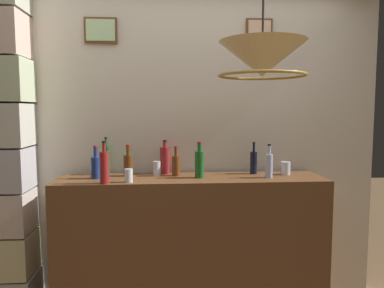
{
  "coord_description": "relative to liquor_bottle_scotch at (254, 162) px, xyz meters",
  "views": [
    {
      "loc": [
        -0.2,
        -1.84,
        1.54
      ],
      "look_at": [
        0.0,
        0.75,
        1.29
      ],
      "focal_mm": 34.5,
      "sensor_mm": 36.0,
      "label": 1
    }
  ],
  "objects": [
    {
      "name": "liquor_bottle_bourbon",
      "position": [
        0.07,
        -0.17,
        0.0
      ],
      "size": [
        0.05,
        0.05,
        0.25
      ],
      "color": "#A5B6DE",
      "rests_on": "bar_shelf_unit"
    },
    {
      "name": "glass_tumbler_highball",
      "position": [
        -0.74,
        -0.04,
        -0.04
      ],
      "size": [
        0.06,
        0.06,
        0.11
      ],
      "color": "silver",
      "rests_on": "bar_shelf_unit"
    },
    {
      "name": "glass_tumbler_rocks",
      "position": [
        -0.93,
        -0.27,
        -0.05
      ],
      "size": [
        0.06,
        0.06,
        0.09
      ],
      "color": "silver",
      "rests_on": "bar_shelf_unit"
    },
    {
      "name": "liquor_bottle_scotch",
      "position": [
        0.0,
        0.0,
        0.0
      ],
      "size": [
        0.05,
        0.05,
        0.25
      ],
      "color": "black",
      "rests_on": "bar_shelf_unit"
    },
    {
      "name": "liquor_bottle_sherry",
      "position": [
        -1.18,
        -0.11,
        -0.01
      ],
      "size": [
        0.07,
        0.07,
        0.24
      ],
      "color": "navy",
      "rests_on": "bar_shelf_unit"
    },
    {
      "name": "glass_tumbler_shot",
      "position": [
        0.23,
        -0.05,
        -0.04
      ],
      "size": [
        0.07,
        0.07,
        0.1
      ],
      "color": "silver",
      "rests_on": "bar_shelf_unit"
    },
    {
      "name": "liquor_bottle_amaro",
      "position": [
        -0.68,
        0.05,
        0.02
      ],
      "size": [
        0.08,
        0.08,
        0.26
      ],
      "color": "maroon",
      "rests_on": "bar_shelf_unit"
    },
    {
      "name": "liquor_bottle_whiskey",
      "position": [
        -0.95,
        -0.03,
        -0.0
      ],
      "size": [
        0.07,
        0.07,
        0.24
      ],
      "color": "#573212",
      "rests_on": "bar_shelf_unit"
    },
    {
      "name": "liquor_bottle_vodka",
      "position": [
        -1.09,
        -0.3,
        0.02
      ],
      "size": [
        0.06,
        0.06,
        0.29
      ],
      "color": "maroon",
      "rests_on": "bar_shelf_unit"
    },
    {
      "name": "bar_shelf_unit",
      "position": [
        -0.49,
        -0.12,
        -0.61
      ],
      "size": [
        1.94,
        0.44,
        1.04
      ],
      "primitive_type": "cube",
      "color": "brown",
      "rests_on": "ground"
    },
    {
      "name": "liquor_bottle_port",
      "position": [
        -1.13,
        0.05,
        0.02
      ],
      "size": [
        0.05,
        0.05,
        0.29
      ],
      "color": "#1A5020",
      "rests_on": "bar_shelf_unit"
    },
    {
      "name": "panelled_rear_partition",
      "position": [
        -0.49,
        0.17,
        0.24
      ],
      "size": [
        3.04,
        0.15,
        2.58
      ],
      "color": "beige",
      "rests_on": "ground"
    },
    {
      "name": "pendant_lamp",
      "position": [
        -0.15,
        -0.78,
        0.67
      ],
      "size": [
        0.48,
        0.48,
        0.61
      ],
      "color": "beige"
    },
    {
      "name": "liquor_bottle_rye",
      "position": [
        -0.6,
        -0.04,
        -0.01
      ],
      "size": [
        0.06,
        0.06,
        0.22
      ],
      "color": "brown",
      "rests_on": "bar_shelf_unit"
    },
    {
      "name": "liquor_bottle_mezcal",
      "position": [
        -0.43,
        -0.14,
        0.01
      ],
      "size": [
        0.07,
        0.07,
        0.26
      ],
      "color": "#1C5923",
      "rests_on": "bar_shelf_unit"
    },
    {
      "name": "stone_pillar",
      "position": [
        -1.85,
        -0.0,
        0.14
      ],
      "size": [
        0.41,
        0.4,
        2.52
      ],
      "color": "#93A698",
      "rests_on": "ground"
    }
  ]
}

